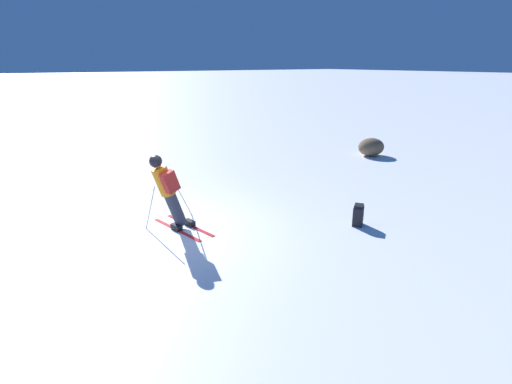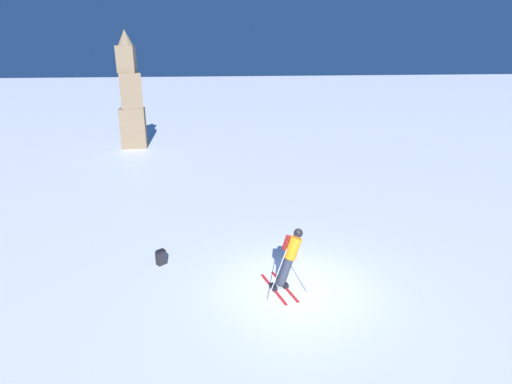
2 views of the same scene
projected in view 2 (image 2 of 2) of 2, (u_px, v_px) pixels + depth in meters
name	position (u px, v px, depth m)	size (l,w,h in m)	color
ground_plane	(296.00, 286.00, 11.77)	(300.00, 300.00, 0.00)	white
skier	(290.00, 254.00, 11.50)	(1.29, 1.81, 1.83)	red
rock_pillar	(131.00, 100.00, 29.21)	(1.79, 1.58, 8.33)	#7A664C
spare_backpack	(161.00, 257.00, 12.96)	(0.37, 0.35, 0.50)	black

